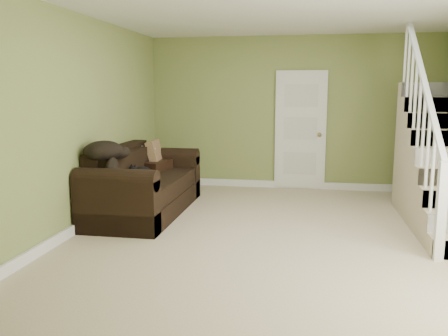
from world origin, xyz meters
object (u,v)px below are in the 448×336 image
at_px(side_table, 150,180).
at_px(sofa, 143,188).
at_px(cat, 141,173).
at_px(banana, 143,183).

bearing_deg(side_table, sofa, -79.81).
bearing_deg(sofa, side_table, 100.19).
xyz_separation_m(sofa, side_table, (-0.12, 0.66, -0.03)).
bearing_deg(sofa, cat, -74.33).
xyz_separation_m(cat, banana, (0.15, -0.34, -0.06)).
bearing_deg(cat, banana, -42.65).
distance_m(side_table, banana, 1.23).
bearing_deg(banana, cat, 112.49).
distance_m(sofa, cat, 0.29).
xyz_separation_m(side_table, banana, (0.32, -1.17, 0.20)).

